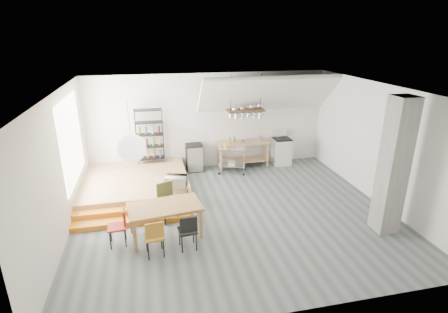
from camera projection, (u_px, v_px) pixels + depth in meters
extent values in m
plane|color=#4E585A|center=(234.00, 213.00, 9.08)|extent=(8.00, 8.00, 0.00)
cube|color=silver|center=(209.00, 121.00, 11.75)|extent=(8.00, 0.04, 3.20)
cube|color=silver|center=(60.00, 169.00, 7.73)|extent=(0.04, 7.00, 3.20)
cube|color=silver|center=(379.00, 145.00, 9.35)|extent=(0.04, 7.00, 3.20)
cube|color=white|center=(235.00, 90.00, 7.99)|extent=(8.00, 7.00, 0.02)
cube|color=white|center=(267.00, 94.00, 11.24)|extent=(4.40, 1.44, 1.32)
cube|color=white|center=(72.00, 140.00, 9.04)|extent=(0.02, 2.50, 2.20)
cube|color=#A77853|center=(136.00, 184.00, 10.34)|extent=(3.00, 3.00, 0.40)
cube|color=orange|center=(135.00, 221.00, 8.60)|extent=(3.00, 0.35, 0.13)
cube|color=orange|center=(135.00, 212.00, 8.90)|extent=(3.00, 0.35, 0.27)
cube|color=slate|center=(393.00, 167.00, 7.83)|extent=(0.50, 0.50, 3.20)
cube|color=#A77853|center=(243.00, 143.00, 11.90)|extent=(1.80, 0.60, 0.06)
cube|color=#A77853|center=(243.00, 160.00, 12.11)|extent=(1.70, 0.55, 0.04)
cube|color=#A77853|center=(264.00, 151.00, 12.42)|extent=(0.06, 0.06, 0.86)
cube|color=#A77853|center=(218.00, 155.00, 12.09)|extent=(0.06, 0.06, 0.86)
cube|color=#A77853|center=(268.00, 155.00, 12.01)|extent=(0.06, 0.06, 0.86)
cube|color=#A77853|center=(221.00, 159.00, 11.68)|extent=(0.06, 0.06, 0.86)
cube|color=white|center=(281.00, 152.00, 12.33)|extent=(0.60, 0.60, 0.90)
cube|color=black|center=(282.00, 139.00, 12.17)|extent=(0.58, 0.58, 0.03)
cube|color=white|center=(279.00, 133.00, 12.38)|extent=(0.60, 0.05, 0.25)
cylinder|color=black|center=(284.00, 137.00, 12.32)|extent=(0.18, 0.18, 0.02)
cylinder|color=black|center=(277.00, 137.00, 12.26)|extent=(0.18, 0.18, 0.02)
cylinder|color=black|center=(287.00, 139.00, 12.06)|extent=(0.18, 0.18, 0.02)
cylinder|color=black|center=(280.00, 140.00, 12.00)|extent=(0.18, 0.18, 0.02)
cube|color=#432D1A|center=(246.00, 110.00, 11.32)|extent=(1.20, 0.50, 0.05)
cylinder|color=black|center=(231.00, 93.00, 11.02)|extent=(0.02, 0.02, 1.15)
cylinder|color=black|center=(261.00, 92.00, 11.22)|extent=(0.02, 0.02, 1.15)
cylinder|color=silver|center=(231.00, 115.00, 11.22)|extent=(0.16, 0.16, 0.12)
cylinder|color=silver|center=(237.00, 116.00, 11.26)|extent=(0.20, 0.20, 0.16)
cylinder|color=silver|center=(243.00, 116.00, 11.31)|extent=(0.16, 0.16, 0.20)
cylinder|color=silver|center=(249.00, 114.00, 11.34)|extent=(0.20, 0.20, 0.12)
cylinder|color=silver|center=(255.00, 115.00, 11.39)|extent=(0.16, 0.16, 0.16)
cylinder|color=silver|center=(261.00, 115.00, 11.43)|extent=(0.20, 0.20, 0.20)
cylinder|color=black|center=(163.00, 134.00, 11.42)|extent=(0.02, 0.02, 1.80)
cylinder|color=black|center=(136.00, 135.00, 11.25)|extent=(0.02, 0.02, 1.80)
cylinder|color=black|center=(163.00, 137.00, 11.09)|extent=(0.02, 0.02, 1.80)
cylinder|color=black|center=(136.00, 138.00, 10.92)|extent=(0.02, 0.02, 1.80)
cube|color=black|center=(151.00, 158.00, 11.43)|extent=(0.88, 0.38, 0.02)
cube|color=black|center=(151.00, 146.00, 11.29)|extent=(0.88, 0.38, 0.02)
cube|color=black|center=(150.00, 134.00, 11.15)|extent=(0.88, 0.38, 0.02)
cube|color=black|center=(149.00, 122.00, 11.02)|extent=(0.88, 0.38, 0.02)
cube|color=black|center=(148.00, 110.00, 10.88)|extent=(0.88, 0.38, 0.03)
cylinder|color=#458D38|center=(151.00, 154.00, 11.38)|extent=(0.07, 0.07, 0.24)
cylinder|color=olive|center=(150.00, 142.00, 11.24)|extent=(0.07, 0.07, 0.24)
cylinder|color=brown|center=(149.00, 130.00, 11.11)|extent=(0.07, 0.07, 0.24)
cube|color=#A77853|center=(177.00, 187.00, 9.30)|extent=(0.60, 0.40, 0.03)
cylinder|color=black|center=(186.00, 186.00, 9.54)|extent=(0.02, 0.02, 0.13)
cylinder|color=black|center=(166.00, 188.00, 9.43)|extent=(0.02, 0.02, 0.13)
cylinder|color=black|center=(187.00, 192.00, 9.22)|extent=(0.02, 0.02, 0.13)
cylinder|color=black|center=(167.00, 194.00, 9.12)|extent=(0.02, 0.02, 0.13)
sphere|color=white|center=(131.00, 148.00, 7.17)|extent=(0.60, 0.60, 0.60)
cube|color=olive|center=(165.00, 207.00, 7.86)|extent=(1.72, 1.11, 0.06)
cube|color=olive|center=(192.00, 209.00, 8.56)|extent=(0.08, 0.08, 0.71)
cube|color=olive|center=(131.00, 219.00, 8.10)|extent=(0.08, 0.08, 0.71)
cube|color=olive|center=(201.00, 224.00, 7.88)|extent=(0.08, 0.08, 0.71)
cube|color=olive|center=(135.00, 237.00, 7.42)|extent=(0.08, 0.08, 0.71)
cube|color=#A56D1C|center=(154.00, 236.00, 7.27)|extent=(0.43, 0.43, 0.04)
cube|color=#A56D1C|center=(155.00, 230.00, 7.02)|extent=(0.38, 0.08, 0.34)
cylinder|color=black|center=(148.00, 251.00, 7.16)|extent=(0.03, 0.03, 0.43)
cylinder|color=black|center=(164.00, 248.00, 7.25)|extent=(0.03, 0.03, 0.43)
cylinder|color=black|center=(147.00, 243.00, 7.44)|extent=(0.03, 0.03, 0.43)
cylinder|color=black|center=(161.00, 240.00, 7.53)|extent=(0.03, 0.03, 0.43)
cube|color=black|center=(187.00, 230.00, 7.49)|extent=(0.41, 0.41, 0.04)
cube|color=black|center=(189.00, 225.00, 7.26)|extent=(0.37, 0.07, 0.34)
cylinder|color=black|center=(182.00, 244.00, 7.39)|extent=(0.03, 0.03, 0.42)
cylinder|color=black|center=(196.00, 242.00, 7.47)|extent=(0.03, 0.03, 0.42)
cylinder|color=black|center=(180.00, 237.00, 7.67)|extent=(0.03, 0.03, 0.42)
cylinder|color=black|center=(193.00, 234.00, 7.75)|extent=(0.03, 0.03, 0.42)
cube|color=brown|center=(168.00, 202.00, 8.59)|extent=(0.56, 0.56, 0.04)
cube|color=brown|center=(164.00, 189.00, 8.65)|extent=(0.41, 0.18, 0.38)
cylinder|color=black|center=(172.00, 207.00, 8.90)|extent=(0.03, 0.03, 0.48)
cylinder|color=black|center=(159.00, 210.00, 8.73)|extent=(0.03, 0.03, 0.48)
cylinder|color=black|center=(178.00, 213.00, 8.62)|extent=(0.03, 0.03, 0.48)
cylinder|color=black|center=(165.00, 216.00, 8.45)|extent=(0.03, 0.03, 0.48)
cube|color=#A21F17|center=(117.00, 227.00, 7.62)|extent=(0.41, 0.41, 0.04)
cube|color=#A21F17|center=(124.00, 216.00, 7.58)|extent=(0.06, 0.37, 0.34)
cylinder|color=black|center=(125.00, 238.00, 7.60)|extent=(0.03, 0.03, 0.43)
cylinder|color=black|center=(125.00, 231.00, 7.88)|extent=(0.03, 0.03, 0.43)
cylinder|color=black|center=(110.00, 241.00, 7.52)|extent=(0.03, 0.03, 0.43)
cylinder|color=black|center=(111.00, 233.00, 7.80)|extent=(0.03, 0.03, 0.43)
cube|color=silver|center=(232.00, 149.00, 11.39)|extent=(0.97, 0.71, 0.04)
cube|color=silver|center=(232.00, 165.00, 11.58)|extent=(0.97, 0.71, 0.03)
cylinder|color=silver|center=(244.00, 159.00, 11.70)|extent=(0.03, 0.03, 0.83)
sphere|color=black|center=(244.00, 170.00, 11.84)|extent=(0.08, 0.08, 0.08)
cylinder|color=silver|center=(220.00, 158.00, 11.76)|extent=(0.03, 0.03, 0.83)
sphere|color=black|center=(220.00, 169.00, 11.89)|extent=(0.08, 0.08, 0.08)
cylinder|color=silver|center=(244.00, 163.00, 11.30)|extent=(0.03, 0.03, 0.83)
sphere|color=black|center=(244.00, 174.00, 11.44)|extent=(0.08, 0.08, 0.08)
cylinder|color=silver|center=(219.00, 162.00, 11.36)|extent=(0.03, 0.03, 0.83)
sphere|color=black|center=(219.00, 174.00, 11.50)|extent=(0.08, 0.08, 0.08)
cube|color=black|center=(194.00, 157.00, 11.75)|extent=(0.53, 0.53, 0.91)
imported|color=beige|center=(176.00, 181.00, 9.24)|extent=(0.64, 0.52, 0.31)
imported|color=silver|center=(244.00, 141.00, 11.83)|extent=(0.24, 0.24, 0.05)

